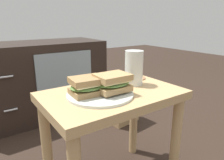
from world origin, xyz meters
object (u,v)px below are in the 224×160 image
object	(u,v)px
coaster	(136,78)
paper_bag	(123,101)
sandwich_back	(113,82)
tv_cabinet	(40,80)
sandwich_front	(87,86)
beer_glass	(134,69)
plate	(100,94)

from	to	relation	value
coaster	paper_bag	distance (m)	0.52
sandwich_back	coaster	bearing A→B (deg)	28.76
tv_cabinet	sandwich_front	size ratio (longest dim) A/B	7.06
beer_glass	coaster	size ratio (longest dim) A/B	1.57
sandwich_front	paper_bag	world-z (taller)	sandwich_front
coaster	sandwich_front	bearing A→B (deg)	-164.47
plate	sandwich_front	world-z (taller)	sandwich_front
sandwich_front	beer_glass	bearing A→B (deg)	4.74
sandwich_front	sandwich_back	bearing A→B (deg)	-21.93
beer_glass	paper_bag	distance (m)	0.64
sandwich_front	sandwich_back	size ratio (longest dim) A/B	0.98
coaster	tv_cabinet	bearing A→B (deg)	105.45
sandwich_front	beer_glass	distance (m)	0.25
tv_cabinet	plate	bearing A→B (deg)	-92.40
beer_glass	sandwich_front	bearing A→B (deg)	-175.26
tv_cabinet	coaster	distance (m)	0.90
sandwich_back	coaster	distance (m)	0.27
beer_glass	sandwich_back	bearing A→B (deg)	-159.84
tv_cabinet	sandwich_back	distance (m)	1.00
tv_cabinet	sandwich_front	world-z (taller)	tv_cabinet
plate	paper_bag	bearing A→B (deg)	44.23
beer_glass	tv_cabinet	bearing A→B (deg)	99.98
plate	sandwich_back	distance (m)	0.07
sandwich_front	coaster	size ratio (longest dim) A/B	1.40
plate	coaster	world-z (taller)	plate
coaster	beer_glass	bearing A→B (deg)	-136.91
plate	paper_bag	world-z (taller)	plate
tv_cabinet	paper_bag	size ratio (longest dim) A/B	2.86
sandwich_front	plate	bearing A→B (deg)	-21.93
tv_cabinet	plate	xyz separation A→B (m)	(-0.04, -0.96, 0.17)
beer_glass	coaster	bearing A→B (deg)	43.09
plate	beer_glass	bearing A→B (deg)	10.92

